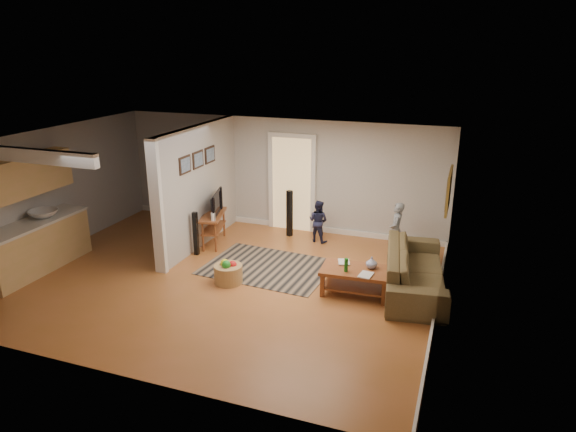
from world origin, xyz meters
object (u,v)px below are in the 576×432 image
(tv_console, at_px, (214,217))
(speaker_left, at_px, (196,234))
(coffee_table, at_px, (357,274))
(toy_basket, at_px, (228,273))
(speaker_right, at_px, (290,213))
(sofa, at_px, (414,288))
(toddler, at_px, (318,241))
(child, at_px, (394,256))

(tv_console, relative_size, speaker_left, 1.24)
(coffee_table, distance_m, toy_basket, 2.26)
(speaker_left, xyz_separation_m, toy_basket, (1.16, -0.94, -0.26))
(tv_console, distance_m, speaker_right, 1.66)
(sofa, xyz_separation_m, tv_console, (-4.24, 0.71, 0.60))
(toddler, bearing_deg, speaker_left, 49.09)
(speaker_left, relative_size, child, 0.80)
(tv_console, xyz_separation_m, toy_basket, (1.10, -1.60, -0.41))
(sofa, height_order, child, child)
(speaker_right, height_order, toy_basket, speaker_right)
(child, height_order, toddler, child)
(coffee_table, relative_size, toddler, 1.30)
(speaker_left, distance_m, speaker_right, 2.16)
(tv_console, bearing_deg, sofa, -25.21)
(speaker_right, bearing_deg, toddler, 13.23)
(toy_basket, height_order, toddler, toddler)
(coffee_table, relative_size, speaker_right, 1.15)
(toddler, bearing_deg, child, -176.70)
(toy_basket, relative_size, toddler, 0.55)
(speaker_left, relative_size, toddler, 0.98)
(coffee_table, xyz_separation_m, toddler, (-1.31, 2.11, -0.35))
(tv_console, relative_size, speaker_right, 1.07)
(tv_console, relative_size, toy_basket, 2.21)
(speaker_right, bearing_deg, speaker_left, -107.84)
(coffee_table, height_order, speaker_left, speaker_left)
(speaker_left, height_order, toddler, speaker_left)
(sofa, relative_size, speaker_right, 2.38)
(coffee_table, distance_m, speaker_left, 3.44)
(coffee_table, bearing_deg, sofa, 30.24)
(sofa, xyz_separation_m, speaker_left, (-4.30, 0.05, 0.45))
(coffee_table, relative_size, speaker_left, 1.32)
(tv_console, xyz_separation_m, speaker_right, (1.34, 0.98, -0.08))
(speaker_left, bearing_deg, toddler, 30.80)
(toddler, bearing_deg, tv_console, 36.11)
(sofa, bearing_deg, speaker_right, 51.47)
(speaker_right, bearing_deg, coffee_table, -25.49)
(speaker_left, relative_size, toy_basket, 1.78)
(sofa, relative_size, toddler, 2.70)
(tv_console, relative_size, toddler, 1.22)
(child, relative_size, toddler, 1.23)
(coffee_table, height_order, toy_basket, coffee_table)
(tv_console, bearing_deg, toy_basket, -71.05)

